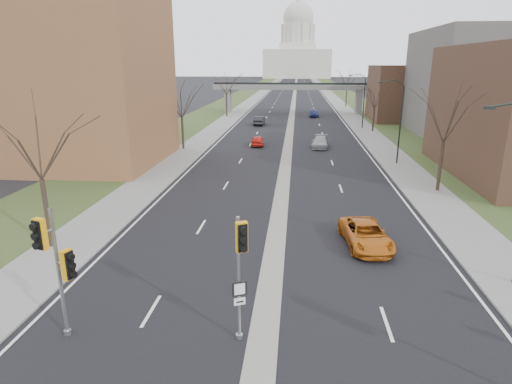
# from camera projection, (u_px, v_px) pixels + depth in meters

# --- Properties ---
(ground) EXTENTS (700.00, 700.00, 0.00)m
(ground) POSITION_uv_depth(u_px,v_px,m) (262.00, 347.00, 16.19)
(ground) COLOR black
(ground) RESTS_ON ground
(road_surface) EXTENTS (20.00, 600.00, 0.01)m
(road_surface) POSITION_uv_depth(u_px,v_px,m) (295.00, 92.00, 159.17)
(road_surface) COLOR black
(road_surface) RESTS_ON ground
(median_strip) EXTENTS (1.20, 600.00, 0.02)m
(median_strip) POSITION_uv_depth(u_px,v_px,m) (295.00, 92.00, 159.18)
(median_strip) COLOR gray
(median_strip) RESTS_ON ground
(sidewalk_right) EXTENTS (4.00, 600.00, 0.12)m
(sidewalk_right) POSITION_uv_depth(u_px,v_px,m) (327.00, 92.00, 158.07)
(sidewalk_right) COLOR gray
(sidewalk_right) RESTS_ON ground
(sidewalk_left) EXTENTS (4.00, 600.00, 0.12)m
(sidewalk_left) POSITION_uv_depth(u_px,v_px,m) (263.00, 92.00, 160.25)
(sidewalk_left) COLOR gray
(sidewalk_left) RESTS_ON ground
(grass_verge_right) EXTENTS (8.00, 600.00, 0.10)m
(grass_verge_right) POSITION_uv_depth(u_px,v_px,m) (344.00, 93.00, 157.52)
(grass_verge_right) COLOR #2D3D1C
(grass_verge_right) RESTS_ON ground
(grass_verge_left) EXTENTS (8.00, 600.00, 0.10)m
(grass_verge_left) POSITION_uv_depth(u_px,v_px,m) (247.00, 92.00, 160.80)
(grass_verge_left) COLOR #2D3D1C
(grass_verge_left) RESTS_ON ground
(apartment_building) EXTENTS (25.00, 16.00, 22.00)m
(apartment_building) POSITION_uv_depth(u_px,v_px,m) (35.00, 57.00, 43.98)
(apartment_building) COLOR brown
(apartment_building) RESTS_ON ground
(commercial_block_mid) EXTENTS (18.00, 22.00, 15.00)m
(commercial_block_mid) POSITION_uv_depth(u_px,v_px,m) (487.00, 84.00, 61.05)
(commercial_block_mid) COLOR #5D5B55
(commercial_block_mid) RESTS_ON ground
(commercial_block_far) EXTENTS (14.00, 14.00, 10.00)m
(commercial_block_far) POSITION_uv_depth(u_px,v_px,m) (411.00, 93.00, 79.48)
(commercial_block_far) COLOR #492E22
(commercial_block_far) RESTS_ON ground
(pedestrian_bridge) EXTENTS (34.00, 3.00, 6.45)m
(pedestrian_bridge) POSITION_uv_depth(u_px,v_px,m) (293.00, 90.00, 91.05)
(pedestrian_bridge) COLOR slate
(pedestrian_bridge) RESTS_ON ground
(capitol) EXTENTS (48.00, 42.00, 55.75)m
(capitol) POSITION_uv_depth(u_px,v_px,m) (297.00, 52.00, 315.86)
(capitol) COLOR beige
(capitol) RESTS_ON ground
(streetlight_mid) EXTENTS (2.61, 0.20, 8.70)m
(streetlight_mid) POSITION_uv_depth(u_px,v_px,m) (395.00, 98.00, 43.69)
(streetlight_mid) COLOR black
(streetlight_mid) RESTS_ON sidewalk_right
(streetlight_far) EXTENTS (2.61, 0.20, 8.70)m
(streetlight_far) POSITION_uv_depth(u_px,v_px,m) (360.00, 85.00, 68.48)
(streetlight_far) COLOR black
(streetlight_far) RESTS_ON sidewalk_right
(tree_left_a) EXTENTS (7.20, 7.20, 9.40)m
(tree_left_a) POSITION_uv_depth(u_px,v_px,m) (35.00, 135.00, 23.09)
(tree_left_a) COLOR #382B21
(tree_left_a) RESTS_ON sidewalk_left
(tree_left_b) EXTENTS (6.75, 6.75, 8.81)m
(tree_left_b) POSITION_uv_depth(u_px,v_px,m) (181.00, 99.00, 51.80)
(tree_left_b) COLOR #382B21
(tree_left_b) RESTS_ON sidewalk_left
(tree_left_c) EXTENTS (7.65, 7.65, 9.99)m
(tree_left_c) POSITION_uv_depth(u_px,v_px,m) (226.00, 81.00, 83.98)
(tree_left_c) COLOR #382B21
(tree_left_c) RESTS_ON sidewalk_left
(tree_right_a) EXTENTS (7.20, 7.20, 9.40)m
(tree_right_a) POSITION_uv_depth(u_px,v_px,m) (447.00, 112.00, 34.07)
(tree_right_a) COLOR #382B21
(tree_right_a) RESTS_ON sidewalk_right
(tree_right_b) EXTENTS (6.30, 6.30, 8.22)m
(tree_right_b) POSITION_uv_depth(u_px,v_px,m) (375.00, 94.00, 65.76)
(tree_right_b) COLOR #382B21
(tree_right_b) RESTS_ON sidewalk_right
(tree_right_c) EXTENTS (7.65, 7.65, 9.99)m
(tree_right_c) POSITION_uv_depth(u_px,v_px,m) (347.00, 78.00, 103.54)
(tree_right_c) COLOR #382B21
(tree_right_c) RESTS_ON sidewalk_right
(signal_pole_left) EXTENTS (1.18, 0.89, 5.31)m
(signal_pole_left) POSITION_uv_depth(u_px,v_px,m) (56.00, 258.00, 15.72)
(signal_pole_left) COLOR gray
(signal_pole_left) RESTS_ON ground
(signal_pole_median) EXTENTS (0.74, 0.84, 5.07)m
(signal_pole_median) POSITION_uv_depth(u_px,v_px,m) (240.00, 259.00, 15.45)
(signal_pole_median) COLOR gray
(signal_pole_median) RESTS_ON ground
(car_left_near) EXTENTS (1.84, 4.03, 1.34)m
(car_left_near) POSITION_uv_depth(u_px,v_px,m) (257.00, 140.00, 55.87)
(car_left_near) COLOR red
(car_left_near) RESTS_ON ground
(car_left_far) EXTENTS (1.74, 4.70, 1.54)m
(car_left_far) POSITION_uv_depth(u_px,v_px,m) (259.00, 121.00, 74.64)
(car_left_far) COLOR black
(car_left_far) RESTS_ON ground
(car_right_near) EXTENTS (2.97, 5.37, 1.42)m
(car_right_near) POSITION_uv_depth(u_px,v_px,m) (366.00, 234.00, 25.04)
(car_right_near) COLOR #BA5D13
(car_right_near) RESTS_ON ground
(car_right_mid) EXTENTS (2.44, 5.04, 1.41)m
(car_right_mid) POSITION_uv_depth(u_px,v_px,m) (320.00, 142.00, 54.50)
(car_right_mid) COLOR #929198
(car_right_mid) RESTS_ON ground
(car_right_far) EXTENTS (1.81, 4.39, 1.49)m
(car_right_far) POSITION_uv_depth(u_px,v_px,m) (314.00, 113.00, 85.70)
(car_right_far) COLOR navy
(car_right_far) RESTS_ON ground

